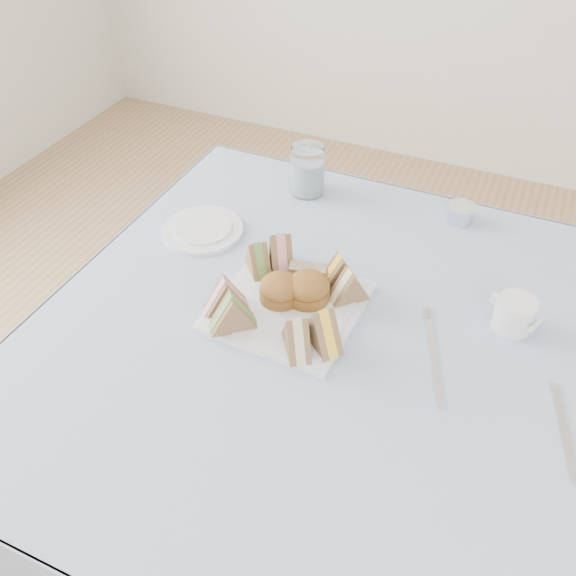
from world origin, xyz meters
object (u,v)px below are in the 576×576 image
at_px(serving_plate, 288,306).
at_px(creamer_jug, 514,314).
at_px(water_glass, 307,170).
at_px(table, 324,460).

xyz_separation_m(serving_plate, creamer_jug, (0.37, 0.12, 0.02)).
bearing_deg(water_glass, table, -61.79).
bearing_deg(table, creamer_jug, 28.18).
xyz_separation_m(table, creamer_jug, (0.27, 0.15, 0.41)).
bearing_deg(creamer_jug, water_glass, 173.01).
distance_m(table, water_glass, 0.63).
relative_size(serving_plate, creamer_jug, 3.68).
relative_size(serving_plate, water_glass, 2.24).
height_order(serving_plate, water_glass, water_glass).
xyz_separation_m(water_glass, creamer_jug, (0.49, -0.26, -0.03)).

